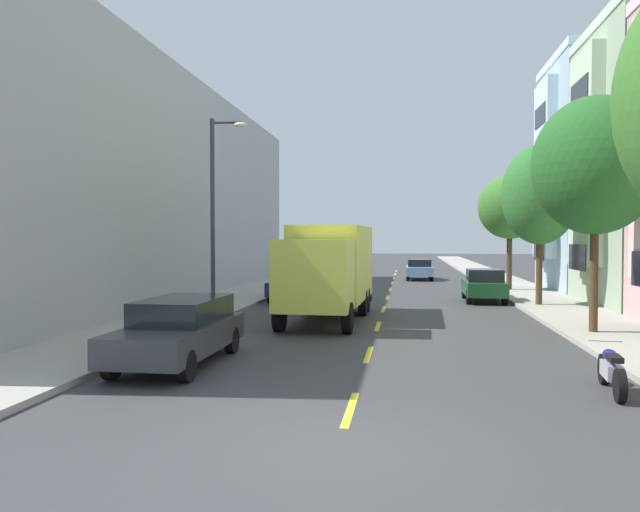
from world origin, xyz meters
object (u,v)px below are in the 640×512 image
delivery_box_truck (329,266)px  parked_hatchback_forest (484,285)px  street_tree_third (540,195)px  parked_sedan_white (312,276)px  parked_pickup_burgundy (341,263)px  moving_sky_sedan (419,269)px  street_tree_second (595,166)px  parked_wagon_navy (295,283)px  street_lamp (216,201)px  street_tree_farthest (510,207)px  parked_motorcycle (611,371)px  parked_wagon_silver (332,269)px  parked_wagon_charcoal (180,329)px

delivery_box_truck → parked_hatchback_forest: size_ratio=1.94×
street_tree_third → parked_sedan_white: street_tree_third is taller
parked_pickup_burgundy → moving_sky_sedan: (6.22, -6.99, -0.08)m
parked_sedan_white → street_tree_second: bearing=-56.0°
parked_pickup_burgundy → parked_wagon_navy: size_ratio=1.13×
parked_pickup_burgundy → parked_wagon_navy: 22.32m
street_tree_second → street_lamp: 12.68m
street_tree_third → delivery_box_truck: street_tree_third is taller
parked_sedan_white → moving_sky_sedan: (6.25, 8.72, 0.00)m
street_tree_farthest → street_lamp: size_ratio=0.86×
street_tree_second → parked_hatchback_forest: 10.93m
street_lamp → parked_hatchback_forest: size_ratio=1.77×
parked_hatchback_forest → parked_pickup_burgundy: bearing=111.9°
street_tree_third → street_tree_farthest: (0.00, 7.65, -0.16)m
street_tree_third → parked_pickup_burgundy: size_ratio=1.25×
delivery_box_truck → parked_wagon_navy: bearing=110.1°
delivery_box_truck → parked_motorcycle: (6.54, -9.68, -1.49)m
parked_sedan_white → parked_wagon_silver: bearing=88.1°
parked_hatchback_forest → moving_sky_sedan: 15.19m
street_tree_second → parked_sedan_white: 19.89m
parked_pickup_burgundy → parked_hatchback_forest: parked_pickup_burgundy is taller
street_lamp → parked_wagon_charcoal: bearing=-78.3°
parked_hatchback_forest → parked_wagon_navy: 8.72m
street_tree_farthest → parked_motorcycle: street_tree_farthest is taller
street_tree_third → parked_wagon_navy: bearing=170.2°
street_tree_third → street_tree_farthest: street_tree_third is taller
street_tree_second → parked_sedan_white: size_ratio=1.53×
street_lamp → parked_wagon_silver: bearing=85.2°
street_tree_third → street_tree_farthest: 7.66m
street_lamp → parked_sedan_white: size_ratio=1.57×
parked_wagon_navy → moving_sky_sedan: (6.10, 15.33, -0.05)m
street_lamp → parked_motorcycle: street_lamp is taller
street_lamp → parked_wagon_navy: (1.66, 6.77, -3.44)m
parked_pickup_burgundy → street_lamp: bearing=-93.0°
parked_wagon_navy → moving_sky_sedan: bearing=68.3°
parked_sedan_white → parked_hatchback_forest: (8.88, -6.25, 0.01)m
street_tree_second → parked_pickup_burgundy: size_ratio=1.29×
delivery_box_truck → parked_sedan_white: (-2.66, 13.43, -1.15)m
parked_hatchback_forest → parked_motorcycle: size_ratio=1.96×
parked_wagon_charcoal → parked_motorcycle: (8.99, -1.42, -0.39)m
street_tree_farthest → parked_pickup_burgundy: 20.09m
parked_wagon_navy → street_tree_third: bearing=-9.8°
parked_pickup_burgundy → street_tree_second: bearing=-71.2°
street_tree_third → delivery_box_truck: (-8.19, -4.97, -2.81)m
street_tree_farthest → moving_sky_sedan: 11.24m
street_tree_farthest → parked_wagon_charcoal: size_ratio=1.30×
parked_motorcycle → parked_wagon_navy: bearing=118.7°
street_tree_third → delivery_box_truck: 9.99m
parked_motorcycle → parked_hatchback_forest: bearing=91.1°
parked_wagon_charcoal → moving_sky_sedan: parked_wagon_charcoal is taller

